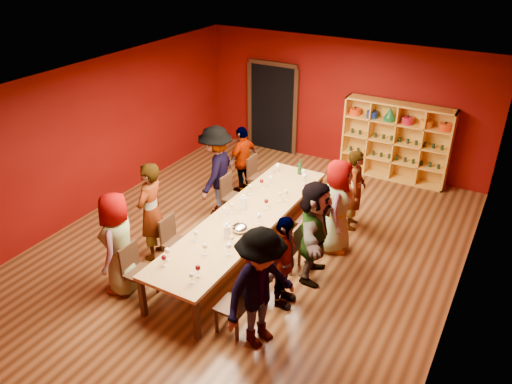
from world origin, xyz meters
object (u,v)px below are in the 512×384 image
at_px(person_right_2, 314,231).
at_px(chair_person_right_0, 237,304).
at_px(chair_person_left_0, 136,268).
at_px(chair_person_left_3, 231,194).
at_px(tasting_table, 245,219).
at_px(chair_person_left_4, 257,174).
at_px(person_right_0, 261,289).
at_px(person_right_4, 355,190).
at_px(person_left_4, 243,160).
at_px(person_right_1, 283,263).
at_px(wine_bottle, 300,168).
at_px(chair_person_right_4, 332,198).
at_px(chair_person_right_1, 266,272).
at_px(person_left_0, 119,243).
at_px(person_left_3, 216,171).
at_px(spittoon_bowl, 240,228).
at_px(chair_person_left_1, 173,239).
at_px(person_right_3, 337,206).
at_px(chair_person_right_2, 291,244).
at_px(chair_person_right_3, 314,219).
at_px(shelving_unit, 396,138).
at_px(person_left_1, 151,212).

bearing_deg(person_right_2, chair_person_right_0, 154.68).
bearing_deg(chair_person_left_0, chair_person_left_3, 90.00).
xyz_separation_m(tasting_table, chair_person_left_4, (-0.91, 2.00, -0.20)).
relative_size(person_right_0, person_right_2, 1.05).
bearing_deg(person_right_4, person_left_4, 70.11).
xyz_separation_m(person_right_1, wine_bottle, (-1.09, 2.88, 0.10)).
relative_size(chair_person_right_0, chair_person_right_4, 1.00).
distance_m(chair_person_right_0, chair_person_right_1, 0.86).
distance_m(person_left_0, person_left_3, 2.80).
bearing_deg(person_left_3, chair_person_left_4, 149.61).
distance_m(chair_person_right_1, chair_person_right_4, 2.70).
bearing_deg(chair_person_left_0, spittoon_bowl, 52.05).
xyz_separation_m(chair_person_left_0, chair_person_right_0, (1.82, 0.06, 0.00)).
bearing_deg(person_left_3, person_left_4, 167.73).
bearing_deg(chair_person_left_1, person_left_0, -106.99).
height_order(person_right_2, person_right_4, person_right_2).
distance_m(chair_person_left_4, chair_person_right_0, 4.18).
distance_m(person_left_4, person_right_3, 2.79).
xyz_separation_m(person_left_0, chair_person_left_4, (0.29, 3.82, -0.37)).
distance_m(chair_person_left_0, chair_person_left_1, 0.95).
distance_m(chair_person_left_1, chair_person_right_2, 2.00).
relative_size(person_right_1, person_right_2, 0.88).
bearing_deg(chair_person_right_4, wine_bottle, 167.25).
distance_m(person_right_1, chair_person_right_4, 2.73).
height_order(person_left_3, wine_bottle, person_left_3).
xyz_separation_m(chair_person_right_1, chair_person_right_3, (0.00, 1.81, 0.00)).
bearing_deg(chair_person_left_4, wine_bottle, -0.90).
xyz_separation_m(chair_person_left_4, chair_person_right_0, (1.82, -3.76, 0.00)).
height_order(chair_person_right_3, wine_bottle, wine_bottle).
bearing_deg(chair_person_right_4, shelving_unit, 79.06).
height_order(chair_person_left_1, person_right_4, person_right_4).
bearing_deg(person_right_3, tasting_table, 111.71).
distance_m(person_left_1, chair_person_right_2, 2.44).
bearing_deg(person_right_1, chair_person_right_0, 156.78).
height_order(person_left_1, chair_person_right_4, person_left_1).
bearing_deg(chair_person_right_1, chair_person_left_4, 122.14).
bearing_deg(wine_bottle, person_right_4, -8.36).
height_order(chair_person_left_3, chair_person_right_0, same).
height_order(chair_person_left_0, person_right_4, person_right_4).
bearing_deg(shelving_unit, wine_bottle, -119.00).
height_order(tasting_table, chair_person_right_2, chair_person_right_2).
height_order(chair_person_left_4, person_right_4, person_right_4).
xyz_separation_m(person_left_4, chair_person_right_0, (2.16, -3.76, -0.26)).
distance_m(spittoon_bowl, wine_bottle, 2.44).
height_order(chair_person_left_1, spittoon_bowl, chair_person_left_1).
bearing_deg(person_right_4, chair_person_right_4, 74.49).
bearing_deg(person_right_3, wine_bottle, 35.80).
bearing_deg(wine_bottle, chair_person_right_1, -74.35).
relative_size(chair_person_left_3, person_right_4, 0.56).
height_order(tasting_table, chair_person_left_0, chair_person_left_0).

